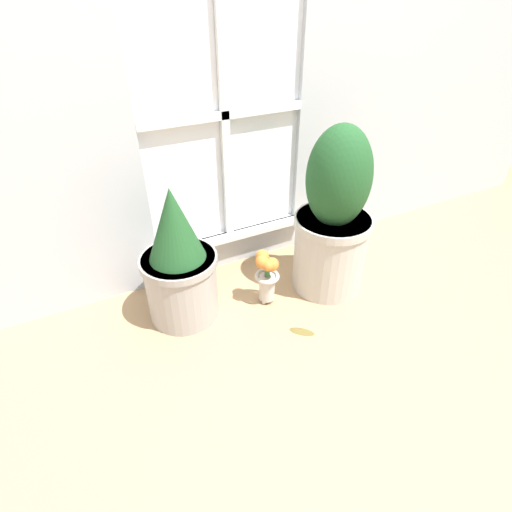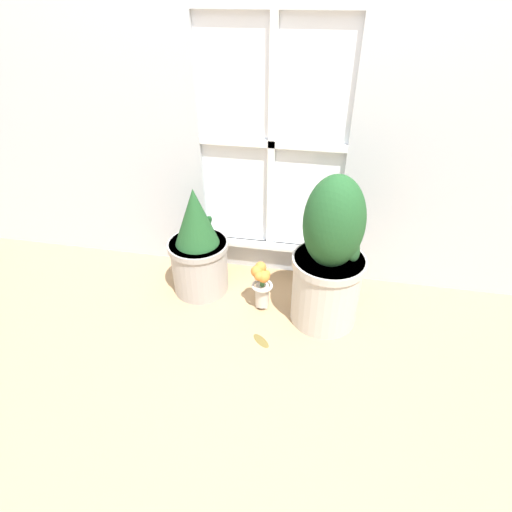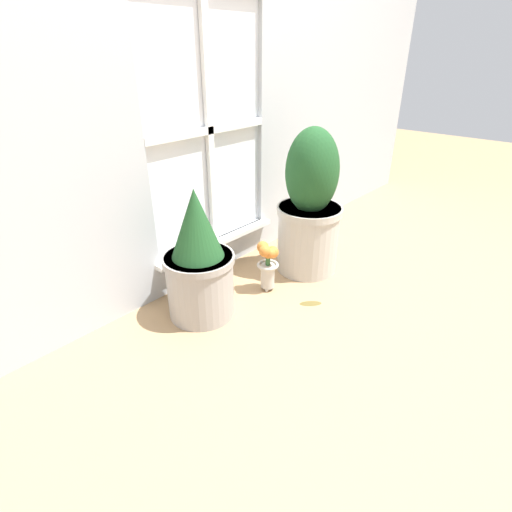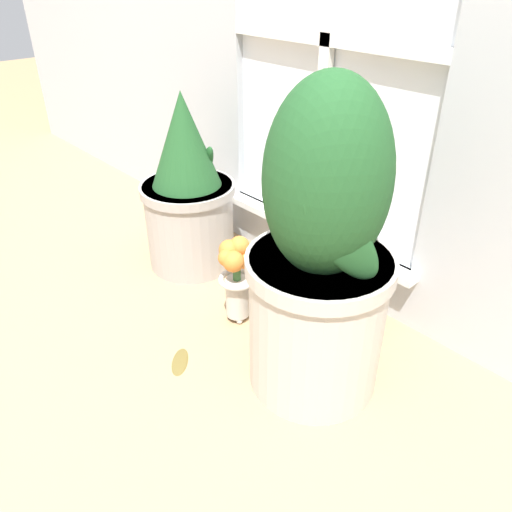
{
  "view_description": "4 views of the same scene",
  "coord_description": "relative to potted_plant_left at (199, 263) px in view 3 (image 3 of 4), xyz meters",
  "views": [
    {
      "loc": [
        -0.67,
        -1.02,
        1.24
      ],
      "look_at": [
        -0.03,
        0.22,
        0.27
      ],
      "focal_mm": 28.0,
      "sensor_mm": 36.0,
      "label": 1
    },
    {
      "loc": [
        0.29,
        -1.37,
        1.44
      ],
      "look_at": [
        -0.02,
        0.25,
        0.31
      ],
      "focal_mm": 28.0,
      "sensor_mm": 36.0,
      "label": 2
    },
    {
      "loc": [
        -1.34,
        -0.92,
        1.12
      ],
      "look_at": [
        -0.02,
        0.26,
        0.2
      ],
      "focal_mm": 28.0,
      "sensor_mm": 36.0,
      "label": 3
    },
    {
      "loc": [
        0.96,
        -0.57,
        0.97
      ],
      "look_at": [
        0.05,
        0.27,
        0.22
      ],
      "focal_mm": 35.0,
      "sensor_mm": 36.0,
      "label": 4
    }
  ],
  "objects": [
    {
      "name": "potted_plant_left",
      "position": [
        0.0,
        0.0,
        0.0
      ],
      "size": [
        0.32,
        0.32,
        0.62
      ],
      "color": "#9E9993",
      "rests_on": "ground_plane"
    },
    {
      "name": "wall_with_window",
      "position": [
        0.34,
        0.28,
        1.0
      ],
      "size": [
        4.4,
        0.1,
        2.5
      ],
      "color": "#B2B7BC",
      "rests_on": "ground_plane"
    },
    {
      "name": "fallen_leaf",
      "position": [
        0.4,
        -0.34,
        -0.27
      ],
      "size": [
        0.11,
        0.11,
        0.01
      ],
      "color": "brown",
      "rests_on": "ground_plane"
    },
    {
      "name": "flower_vase",
      "position": [
        0.36,
        -0.1,
        -0.1
      ],
      "size": [
        0.11,
        0.11,
        0.27
      ],
      "color": "#BCB7AD",
      "rests_on": "ground_plane"
    },
    {
      "name": "ground_plane",
      "position": [
        0.34,
        -0.32,
        -0.27
      ],
      "size": [
        10.0,
        10.0,
        0.0
      ],
      "primitive_type": "plane",
      "color": "tan"
    },
    {
      "name": "potted_plant_right",
      "position": [
        0.69,
        -0.11,
        0.09
      ],
      "size": [
        0.35,
        0.35,
        0.79
      ],
      "color": "#B7B2A8",
      "rests_on": "ground_plane"
    }
  ]
}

